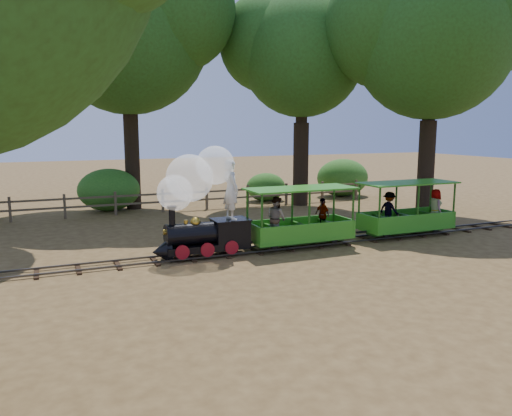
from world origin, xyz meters
name	(u,v)px	position (x,y,z in m)	size (l,w,h in m)	color
ground	(255,251)	(0.00, 0.00, 0.00)	(90.00, 90.00, 0.00)	olive
track	(255,249)	(0.00, 0.00, 0.07)	(22.00, 1.00, 0.10)	#3F3D3A
locomotive	(199,194)	(-1.70, 0.06, 1.81)	(2.81, 1.32, 3.23)	black
carriage_front	(297,223)	(1.38, -0.04, 0.78)	(3.36, 1.37, 1.75)	green
carriage_rear	(407,213)	(5.59, -0.03, 0.78)	(3.36, 1.37, 1.75)	green
oak_nc	(126,23)	(-2.04, 9.60, 8.12)	(8.90, 7.83, 11.32)	#2D2116
oak_ne	(301,49)	(5.47, 7.58, 7.21)	(7.09, 6.24, 9.77)	#2D2116
oak_e	(431,31)	(8.97, 3.09, 7.47)	(8.00, 7.04, 10.35)	#2D2116
fence	(185,198)	(0.00, 8.00, 0.58)	(18.10, 0.10, 1.00)	brown
shrub_mid_w	(109,190)	(-3.09, 9.30, 0.94)	(2.70, 2.08, 1.87)	#2D6B1E
shrub_mid_e	(266,187)	(4.50, 9.30, 0.70)	(2.03, 1.56, 1.40)	#2D6B1E
shrub_east	(343,178)	(9.00, 9.30, 1.00)	(2.88, 2.21, 1.99)	#2D6B1E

